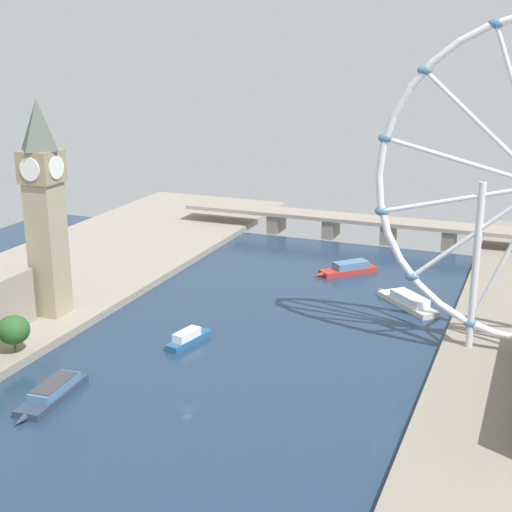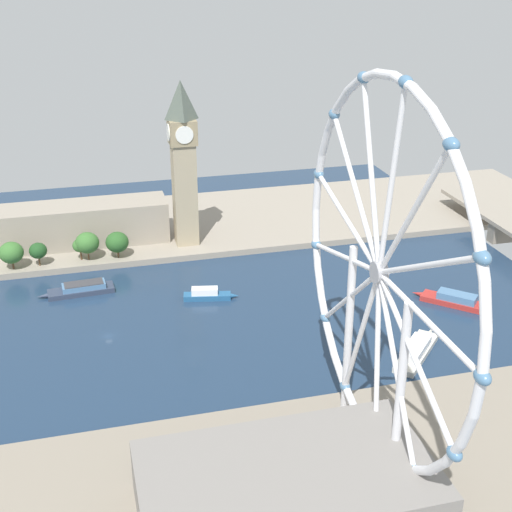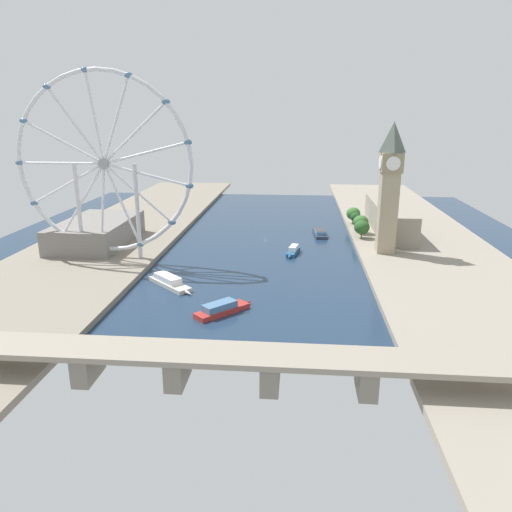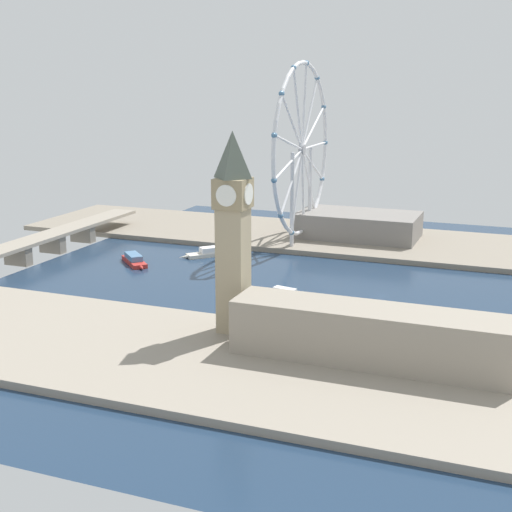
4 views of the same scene
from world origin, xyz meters
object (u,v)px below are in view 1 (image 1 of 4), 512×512
Objects in this scene: tour_boat_0 at (348,269)px; tour_boat_2 at (189,338)px; tour_boat_1 at (407,301)px; river_bridge at (360,223)px; tour_boat_3 at (52,392)px; clock_tower at (45,206)px.

tour_boat_0 is 1.09× the size of tour_boat_2.
tour_boat_2 is at bearing 26.74° from tour_boat_0.
river_bridge is at bearing -21.21° from tour_boat_1.
tour_boat_1 reaches higher than tour_boat_0.
tour_boat_1 is at bearing 88.88° from tour_boat_0.
tour_boat_3 is (-83.18, -117.76, -0.20)m from tour_boat_1.
clock_tower is at bearing -116.49° from river_bridge.
clock_tower is 138.78m from tour_boat_0.
tour_boat_3 is at bearing 25.75° from tour_boat_0.
river_bridge is 102.28m from tour_boat_1.
river_bridge reaches higher than tour_boat_1.
river_bridge is 7.61× the size of tour_boat_0.
tour_boat_2 is (-64.03, -65.62, -0.12)m from tour_boat_1.
tour_boat_0 is 103.70m from tour_boat_2.
clock_tower reaches higher than river_bridge.
clock_tower reaches higher than tour_boat_2.
river_bridge is 8.28× the size of tour_boat_2.
tour_boat_1 is (43.03, -92.55, -6.68)m from river_bridge.
tour_boat_1 reaches higher than tour_boat_2.
tour_boat_1 is 1.26× the size of tour_boat_2.
tour_boat_1 is 91.68m from tour_boat_2.
tour_boat_0 is (88.37, 98.32, -42.24)m from clock_tower.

